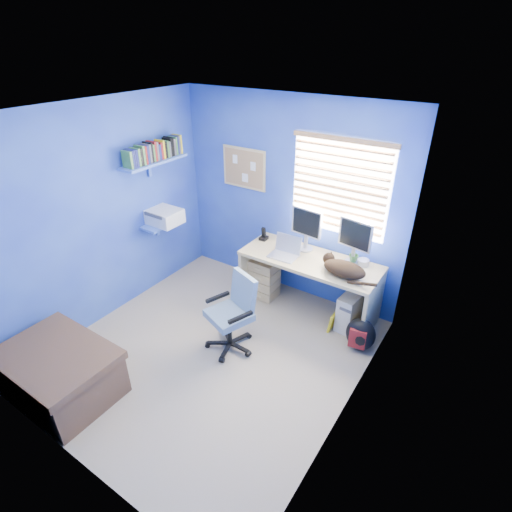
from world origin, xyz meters
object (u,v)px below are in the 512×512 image
Objects in this scene: cat at (344,269)px; office_chair at (233,322)px; desk at (308,285)px; laptop at (284,249)px; tower_pc at (351,310)px.

cat is 0.55× the size of office_chair.
desk is 3.47× the size of cat.
laptop is 1.05m from office_chair.
tower_pc is at bearing 7.75° from laptop.
desk is at bearing 69.67° from office_chair.
cat reaches higher than tower_pc.
laptop is 0.38× the size of office_chair.
tower_pc is 0.52× the size of office_chair.
desk is 1.10m from office_chair.
desk is 0.67m from cat.
laptop is (-0.29, -0.13, 0.48)m from desk.
laptop is at bearing -157.34° from cat.
office_chair reaches higher than desk.
tower_pc is at bearing 81.66° from cat.
cat is 1.06× the size of tower_pc.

